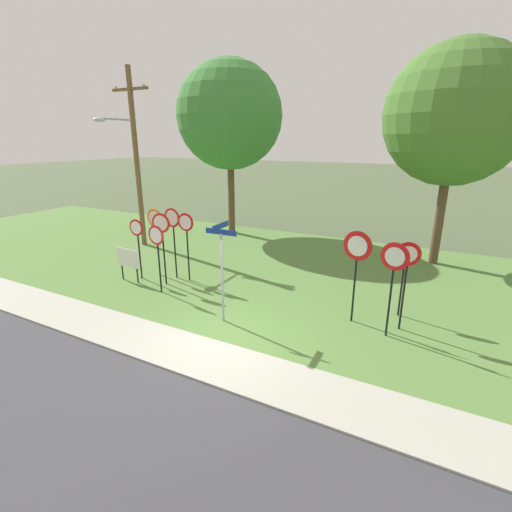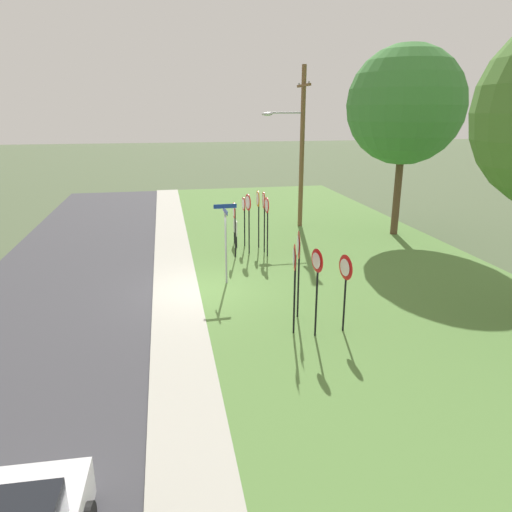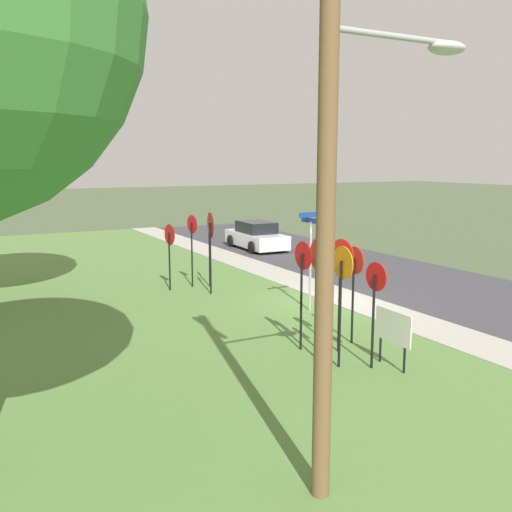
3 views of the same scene
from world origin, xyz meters
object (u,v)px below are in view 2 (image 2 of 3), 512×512
yield_sign_near_right (317,273)px  utility_pole (299,142)px  stop_sign_near_left (267,214)px  stop_sign_center_tall (258,207)px  yield_sign_far_right (345,275)px  stop_sign_far_center (264,209)px  yield_sign_far_left (298,253)px  oak_tree_left (405,106)px  yield_sign_near_left (294,267)px  street_name_post (226,237)px  stop_sign_far_left (248,211)px  notice_board (235,228)px  stop_sign_near_right (234,218)px  stop_sign_far_right (244,211)px

yield_sign_near_right → utility_pole: 13.27m
stop_sign_near_left → stop_sign_center_tall: size_ratio=0.98×
yield_sign_near_right → yield_sign_far_right: size_ratio=1.12×
stop_sign_far_center → yield_sign_far_left: 6.84m
utility_pole → oak_tree_left: size_ratio=0.91×
yield_sign_near_left → utility_pole: size_ratio=0.32×
street_name_post → stop_sign_near_left: bearing=141.9°
stop_sign_center_tall → oak_tree_left: (-1.13, 7.31, 4.33)m
stop_sign_far_left → yield_sign_near_right: size_ratio=1.04×
yield_sign_far_left → street_name_post: size_ratio=0.93×
stop_sign_center_tall → yield_sign_far_right: (8.74, 0.69, -0.23)m
stop_sign_near_left → stop_sign_center_tall: 1.36m
yield_sign_near_left → yield_sign_far_left: 1.12m
stop_sign_far_left → stop_sign_center_tall: (-0.83, 0.60, -0.01)m
yield_sign_far_left → notice_board: bearing=-164.9°
yield_sign_far_right → notice_board: bearing=-179.0°
utility_pole → street_name_post: bearing=-31.8°
stop_sign_near_right → street_name_post: size_ratio=0.81×
stop_sign_far_left → stop_sign_far_center: 0.71m
yield_sign_far_left → yield_sign_far_right: bearing=51.9°
stop_sign_near_right → stop_sign_far_left: size_ratio=0.90×
yield_sign_near_right → yield_sign_far_left: size_ratio=0.93×
stop_sign_far_right → utility_pole: 5.63m
yield_sign_near_left → oak_tree_left: 13.35m
yield_sign_far_left → utility_pole: (-11.33, 3.26, 2.41)m
stop_sign_center_tall → oak_tree_left: bearing=100.5°
stop_sign_far_center → utility_pole: 5.87m
stop_sign_far_left → yield_sign_near_right: stop_sign_far_left is taller
stop_sign_near_right → street_name_post: bearing=-11.6°
yield_sign_far_left → yield_sign_near_right: bearing=16.9°
yield_sign_near_left → notice_board: size_ratio=2.10×
utility_pole → yield_sign_near_left: bearing=-16.5°
yield_sign_far_left → notice_board: yield_sign_far_left is taller
oak_tree_left → stop_sign_near_left: bearing=-70.9°
yield_sign_far_left → oak_tree_left: 12.32m
stop_sign_far_center → stop_sign_far_right: bearing=-145.3°
stop_sign_far_right → yield_sign_near_right: size_ratio=0.91×
stop_sign_far_center → notice_board: 2.03m
stop_sign_far_center → stop_sign_far_left: bearing=-79.8°
stop_sign_near_right → stop_sign_far_right: (-1.57, 0.67, -0.07)m
notice_board → utility_pole: bearing=130.2°
street_name_post → notice_board: size_ratio=2.33×
notice_board → oak_tree_left: (-0.58, 8.28, 5.41)m
stop_sign_near_right → yield_sign_near_left: bearing=6.5°
stop_sign_near_left → yield_sign_far_right: (7.38, 0.58, -0.16)m
stop_sign_far_right → yield_sign_far_left: bearing=-0.6°
yield_sign_far_right → oak_tree_left: size_ratio=0.25×
stop_sign_near_left → stop_sign_far_left: size_ratio=0.97×
stop_sign_far_center → yield_sign_near_right: size_ratio=1.07×
stop_sign_near_right → stop_sign_far_center: bearing=110.4°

